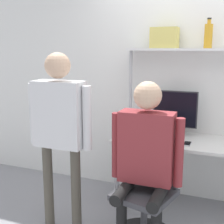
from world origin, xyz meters
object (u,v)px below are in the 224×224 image
person_seated (145,151)px  office_chair (146,210)px  laptop (163,133)px  cell_phone (187,144)px  person_standing (60,120)px  bottle_amber (208,35)px  monitor (175,112)px  storage_box (165,38)px

person_seated → office_chair: bearing=76.5°
laptop → cell_phone: bearing=-17.8°
person_standing → bottle_amber: (1.14, 0.99, 0.75)m
cell_phone → person_standing: person_standing is taller
person_seated → person_standing: person_standing is taller
person_seated → monitor: bearing=84.5°
laptop → person_standing: person_standing is taller
monitor → bottle_amber: (0.29, 0.04, 0.79)m
monitor → bottle_amber: bearing=7.3°
monitor → cell_phone: (0.18, -0.27, -0.25)m
bottle_amber → cell_phone: bearing=-109.7°
monitor → office_chair: bearing=-95.1°
monitor → cell_phone: size_ratio=3.23×
office_chair → bottle_amber: 1.79m
laptop → office_chair: (0.00, -0.63, -0.54)m
monitor → laptop: (-0.08, -0.19, -0.19)m
cell_phone → storage_box: size_ratio=0.54×
office_chair → bottle_amber: bearing=66.7°
monitor → storage_box: storage_box is taller
office_chair → person_seated: bearing=-103.5°
person_standing → storage_box: (0.70, 0.99, 0.73)m
person_seated → person_standing: bearing=-172.6°
office_chair → monitor: bearing=84.9°
monitor → person_standing: bearing=-131.4°
storage_box → person_standing: bearing=-125.1°
person_seated → cell_phone: bearing=65.5°
person_standing → bottle_amber: size_ratio=5.64×
bottle_amber → storage_box: bottle_amber is taller
cell_phone → bottle_amber: 1.10m
cell_phone → person_seated: size_ratio=0.11×
person_seated → storage_box: size_ratio=5.10×
laptop → bottle_amber: bearing=31.4°
bottle_amber → monitor: bearing=-172.7°
monitor → person_seated: bearing=-95.5°
office_chair → laptop: bearing=90.4°
cell_phone → person_standing: (-1.03, -0.68, 0.30)m
person_seated → bottle_amber: 1.37m
monitor → laptop: 0.28m
monitor → cell_phone: 0.41m
monitor → cell_phone: bearing=-56.1°
laptop → cell_phone: (0.26, -0.08, -0.06)m
person_seated → person_standing: (-0.76, -0.10, 0.22)m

